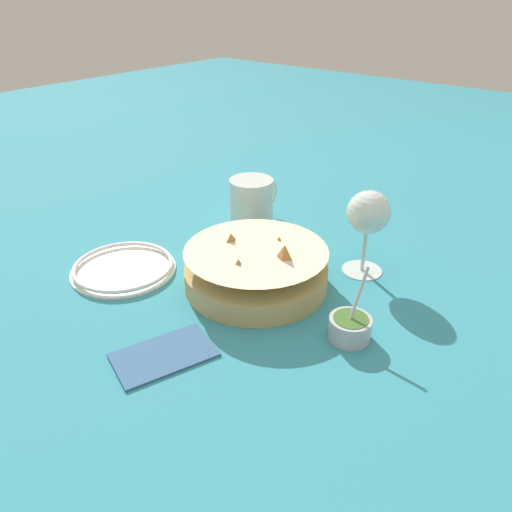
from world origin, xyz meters
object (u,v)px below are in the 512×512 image
food_basket (256,270)px  side_plate (123,267)px  wine_glass (368,215)px  sauce_cup (350,327)px  beer_mug (252,204)px

food_basket → side_plate: (-0.12, 0.22, -0.02)m
side_plate → wine_glass: bearing=-50.1°
wine_glass → side_plate: bearing=129.9°
sauce_cup → side_plate: sauce_cup is taller
beer_mug → sauce_cup: bearing=-119.7°
wine_glass → food_basket: bearing=144.1°
sauce_cup → wine_glass: (0.18, 0.08, 0.09)m
side_plate → beer_mug: bearing=-10.0°
wine_glass → beer_mug: 0.29m
food_basket → sauce_cup: size_ratio=2.30×
food_basket → side_plate: bearing=118.4°
food_basket → wine_glass: bearing=-35.9°
sauce_cup → side_plate: size_ratio=0.57×
sauce_cup → beer_mug: size_ratio=0.81×
sauce_cup → side_plate: (-0.09, 0.42, -0.01)m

